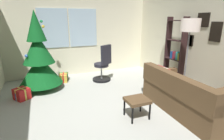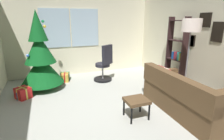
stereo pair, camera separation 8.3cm
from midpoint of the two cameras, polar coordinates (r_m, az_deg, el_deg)
ground_plane at (r=3.63m, az=2.09°, el=-15.29°), size 4.72×6.18×0.10m
wall_back_with_windows at (r=6.11m, az=-9.67°, el=12.04°), size 4.72×0.12×2.82m
wall_right_with_frames at (r=4.63m, az=31.34°, el=8.55°), size 0.12×6.18×2.82m
couch at (r=3.98m, az=26.01°, el=-8.40°), size 1.69×2.03×0.83m
footstool at (r=3.43m, az=8.63°, el=-10.15°), size 0.43×0.39×0.39m
holiday_tree at (r=4.99m, az=-21.65°, el=3.57°), size 1.11×1.11×2.55m
gift_box_red at (r=4.75m, az=-26.36°, el=-6.68°), size 0.41×0.42×0.28m
gift_box_green at (r=5.71m, az=-14.50°, el=-1.98°), size 0.31×0.28×0.22m
gift_box_gold at (r=5.58m, az=-14.57°, el=-2.37°), size 0.27×0.35×0.24m
gift_box_blue at (r=4.73m, az=-26.40°, el=-7.24°), size 0.26×0.27×0.20m
office_chair at (r=5.35m, az=-2.11°, el=1.04°), size 0.57×0.58×1.11m
bookshelf at (r=5.17m, az=20.38°, el=3.85°), size 0.18×0.64×1.90m
floor_lamp at (r=4.25m, az=24.69°, el=11.64°), size 0.41×0.41×1.86m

